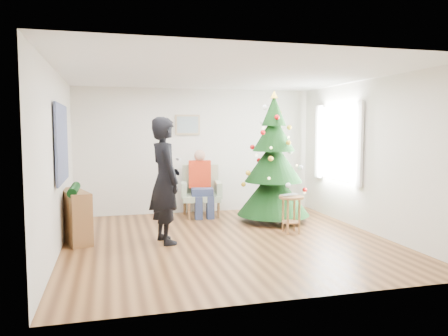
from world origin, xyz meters
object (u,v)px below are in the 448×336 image
object	(u,v)px
stool	(291,214)
standing_man	(165,180)
christmas_tree	(273,163)
armchair	(201,197)
console	(75,216)

from	to	relation	value
stool	standing_man	size ratio (longest dim) A/B	0.32
stool	christmas_tree	bearing A→B (deg)	87.42
armchair	standing_man	world-z (taller)	standing_man
armchair	standing_man	xyz separation A→B (m)	(-0.96, -1.93, 0.59)
armchair	standing_man	size ratio (longest dim) A/B	0.53
christmas_tree	armchair	world-z (taller)	christmas_tree
christmas_tree	standing_man	distance (m)	2.43
armchair	console	bearing A→B (deg)	-138.85
standing_man	console	world-z (taller)	standing_man
stool	armchair	world-z (taller)	armchair
christmas_tree	armchair	size ratio (longest dim) A/B	2.42
armchair	christmas_tree	bearing A→B (deg)	-27.28
stool	console	distance (m)	3.53
armchair	standing_man	distance (m)	2.24
christmas_tree	standing_man	world-z (taller)	christmas_tree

